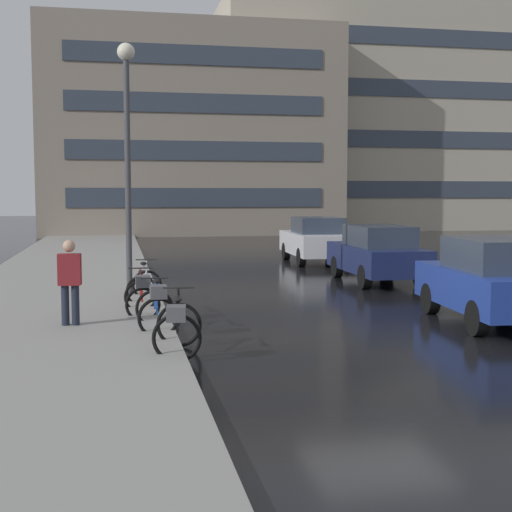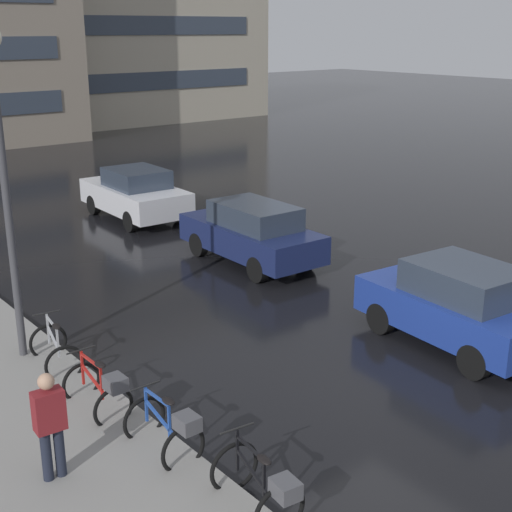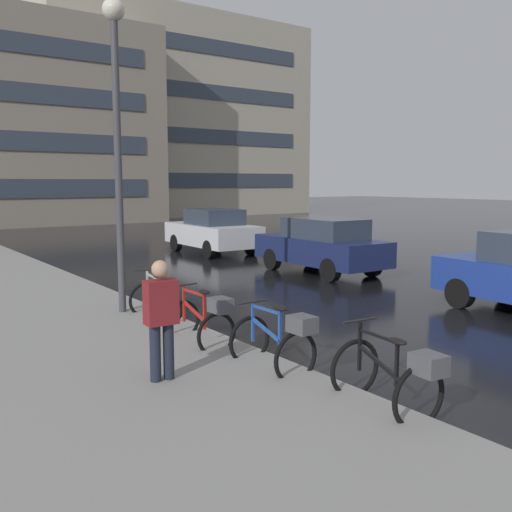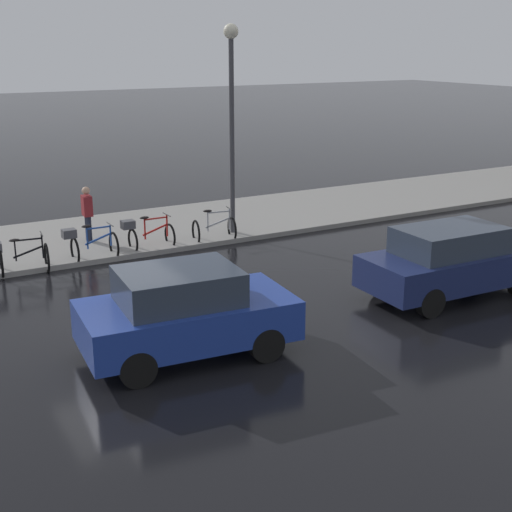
# 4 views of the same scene
# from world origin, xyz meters

# --- Properties ---
(ground_plane) EXTENTS (140.00, 140.00, 0.00)m
(ground_plane) POSITION_xyz_m (0.00, 0.00, 0.00)
(ground_plane) COLOR black
(bicycle_nearest) EXTENTS (0.87, 1.44, 1.01)m
(bicycle_nearest) POSITION_xyz_m (-3.68, -1.19, 0.49)
(bicycle_nearest) COLOR black
(bicycle_nearest) RESTS_ON ground
(bicycle_second) EXTENTS (0.73, 1.37, 1.00)m
(bicycle_second) POSITION_xyz_m (-3.89, 0.64, 0.50)
(bicycle_second) COLOR black
(bicycle_second) RESTS_ON ground
(bicycle_third) EXTENTS (0.70, 1.41, 0.98)m
(bicycle_third) POSITION_xyz_m (-4.10, 2.29, 0.50)
(bicycle_third) COLOR black
(bicycle_third) RESTS_ON ground
(bicycle_farthest) EXTENTS (0.87, 1.23, 0.98)m
(bicycle_farthest) POSITION_xyz_m (-3.97, 4.29, 0.40)
(bicycle_farthest) COLOR black
(bicycle_farthest) RESTS_ON ground
(car_navy) EXTENTS (1.87, 4.28, 1.61)m
(car_navy) POSITION_xyz_m (2.63, 6.93, 0.82)
(car_navy) COLOR navy
(car_navy) RESTS_ON ground
(car_white) EXTENTS (2.07, 4.30, 1.65)m
(car_white) POSITION_xyz_m (2.54, 12.83, 0.82)
(car_white) COLOR silver
(car_white) RESTS_ON ground
(pedestrian) EXTENTS (0.42, 0.27, 1.68)m
(pedestrian) POSITION_xyz_m (-5.41, 1.09, 0.95)
(pedestrian) COLOR #1E2333
(pedestrian) RESTS_ON ground
(streetlamp) EXTENTS (0.41, 0.41, 5.97)m
(streetlamp) POSITION_xyz_m (-4.29, 5.05, 3.95)
(streetlamp) COLOR #424247
(streetlamp) RESTS_ON ground
(building_facade_main) EXTENTS (17.95, 8.45, 12.55)m
(building_facade_main) POSITION_xyz_m (0.03, 33.09, 6.27)
(building_facade_main) COLOR gray
(building_facade_main) RESTS_ON ground
(building_facade_side) EXTENTS (21.58, 8.46, 15.29)m
(building_facade_side) POSITION_xyz_m (13.27, 36.23, 7.65)
(building_facade_side) COLOR #B2A893
(building_facade_side) RESTS_ON ground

